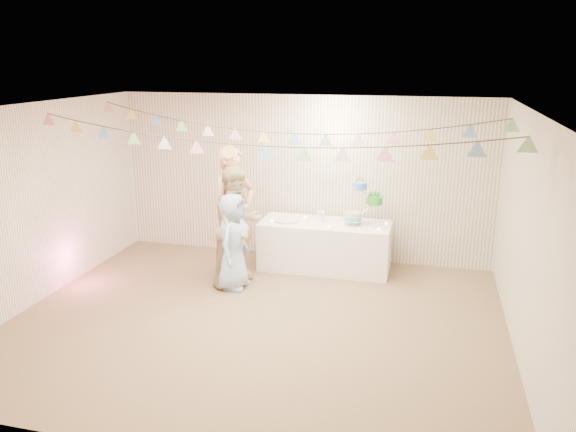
% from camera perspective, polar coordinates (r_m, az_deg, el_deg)
% --- Properties ---
extents(floor, '(6.00, 6.00, 0.00)m').
position_cam_1_polar(floor, '(7.08, -3.22, -10.62)').
color(floor, brown).
rests_on(floor, ground).
extents(ceiling, '(6.00, 6.00, 0.00)m').
position_cam_1_polar(ceiling, '(6.36, -3.58, 10.84)').
color(ceiling, white).
rests_on(ceiling, ground).
extents(back_wall, '(6.00, 6.00, 0.00)m').
position_cam_1_polar(back_wall, '(8.95, 1.44, 3.89)').
color(back_wall, white).
rests_on(back_wall, ground).
extents(front_wall, '(6.00, 6.00, 0.00)m').
position_cam_1_polar(front_wall, '(4.44, -13.28, -9.28)').
color(front_wall, white).
rests_on(front_wall, ground).
extents(left_wall, '(5.00, 5.00, 0.00)m').
position_cam_1_polar(left_wall, '(8.01, -24.31, 1.05)').
color(left_wall, white).
rests_on(left_wall, ground).
extents(right_wall, '(5.00, 5.00, 0.00)m').
position_cam_1_polar(right_wall, '(6.40, 23.17, -2.28)').
color(right_wall, white).
rests_on(right_wall, ground).
extents(table, '(1.97, 0.79, 0.74)m').
position_cam_1_polar(table, '(8.62, 3.77, -3.02)').
color(table, white).
rests_on(table, floor).
extents(cake_stand, '(0.60, 0.35, 0.67)m').
position_cam_1_polar(cake_stand, '(8.39, 7.61, 1.44)').
color(cake_stand, silver).
rests_on(cake_stand, table).
extents(cake_bottom, '(0.31, 0.31, 0.15)m').
position_cam_1_polar(cake_bottom, '(8.42, 6.49, -0.23)').
color(cake_bottom, '#2AB4C6').
rests_on(cake_bottom, cake_stand).
extents(cake_middle, '(0.27, 0.27, 0.22)m').
position_cam_1_polar(cake_middle, '(8.46, 8.90, 1.65)').
color(cake_middle, '#28921F').
rests_on(cake_middle, cake_stand).
extents(cake_top_tier, '(0.25, 0.25, 0.19)m').
position_cam_1_polar(cake_top_tier, '(8.30, 7.25, 3.37)').
color(cake_top_tier, '#4488D7').
rests_on(cake_top_tier, cake_stand).
extents(platter, '(0.38, 0.38, 0.02)m').
position_cam_1_polar(platter, '(8.58, -0.10, -0.35)').
color(platter, white).
rests_on(platter, table).
extents(posy, '(0.15, 0.15, 0.17)m').
position_cam_1_polar(posy, '(8.55, 3.38, 0.09)').
color(posy, white).
rests_on(posy, table).
extents(person_adult_a, '(0.78, 0.85, 1.95)m').
position_cam_1_polar(person_adult_a, '(8.14, -5.46, 0.24)').
color(person_adult_a, tan).
rests_on(person_adult_a, floor).
extents(person_adult_b, '(0.97, 1.04, 1.71)m').
position_cam_1_polar(person_adult_b, '(7.92, -5.12, -1.07)').
color(person_adult_b, tan).
rests_on(person_adult_b, floor).
extents(person_child, '(0.47, 0.69, 1.37)m').
position_cam_1_polar(person_child, '(7.83, -5.60, -2.58)').
color(person_child, '#97AFD7').
rests_on(person_child, floor).
extents(bunting_back, '(5.60, 1.10, 0.40)m').
position_cam_1_polar(bunting_back, '(7.44, -0.94, 9.65)').
color(bunting_back, pink).
rests_on(bunting_back, ceiling).
extents(bunting_front, '(5.60, 0.90, 0.36)m').
position_cam_1_polar(bunting_front, '(6.20, -4.11, 8.10)').
color(bunting_front, '#72A5E5').
rests_on(bunting_front, ceiling).
extents(tealight_0, '(0.04, 0.04, 0.03)m').
position_cam_1_polar(tealight_0, '(8.54, -1.65, -0.48)').
color(tealight_0, '#FFD88C').
rests_on(tealight_0, table).
extents(tealight_1, '(0.04, 0.04, 0.03)m').
position_cam_1_polar(tealight_1, '(8.74, 1.77, -0.09)').
color(tealight_1, '#FFD88C').
rests_on(tealight_1, table).
extents(tealight_2, '(0.04, 0.04, 0.03)m').
position_cam_1_polar(tealight_2, '(8.28, 4.21, -1.04)').
color(tealight_2, '#FFD88C').
rests_on(tealight_2, table).
extents(tealight_3, '(0.04, 0.04, 0.03)m').
position_cam_1_polar(tealight_3, '(8.66, 6.36, -0.34)').
color(tealight_3, '#FFD88C').
rests_on(tealight_3, table).
extents(tealight_4, '(0.04, 0.04, 0.03)m').
position_cam_1_polar(tealight_4, '(8.23, 9.20, -1.31)').
color(tealight_4, '#FFD88C').
rests_on(tealight_4, table).
extents(tealight_5, '(0.04, 0.04, 0.03)m').
position_cam_1_polar(tealight_5, '(8.54, 9.94, -0.71)').
color(tealight_5, '#FFD88C').
rests_on(tealight_5, table).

